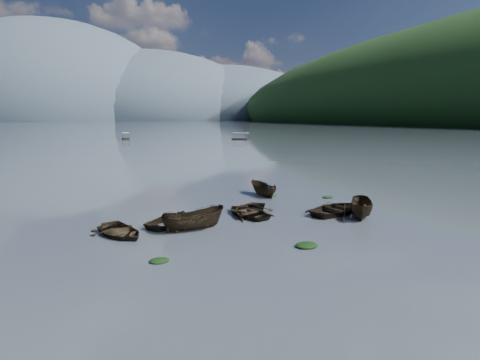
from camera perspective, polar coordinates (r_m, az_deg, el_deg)
name	(u,v)px	position (r m, az deg, el deg)	size (l,w,h in m)	color
ground_plane	(324,250)	(21.31, 12.72, -10.33)	(2400.00, 2400.00, 0.00)	#4B535D
haze_mtn_b	(59,120)	(917.54, -25.92, 8.21)	(520.00, 520.00, 340.00)	#475666
haze_mtn_c	(151,120)	(928.76, -13.38, 8.91)	(520.00, 520.00, 260.00)	#475666
haze_mtn_d	(222,120)	(974.49, -2.75, 9.18)	(520.00, 520.00, 220.00)	#475666
rowboat_0	(116,234)	(24.74, -18.32, -7.77)	(2.75, 3.85, 0.80)	black
rowboat_1	(176,224)	(26.01, -9.67, -6.56)	(3.27, 4.57, 0.95)	black
rowboat_2	(194,229)	(24.52, -7.03, -7.49)	(1.58, 4.20, 1.62)	black
rowboat_3	(247,215)	(27.77, 1.12, -5.38)	(2.98, 4.17, 0.86)	black
rowboat_4	(337,213)	(29.30, 14.59, -4.89)	(3.54, 4.96, 1.03)	black
rowboat_5	(361,217)	(28.73, 18.02, -5.35)	(1.54, 4.10, 1.58)	black
rowboat_6	(120,235)	(24.29, -17.76, -8.06)	(2.76, 3.87, 0.80)	black
rowboat_7	(249,214)	(28.21, 1.41, -5.14)	(3.14, 4.39, 0.91)	black
rowboat_8	(263,195)	(34.64, 3.51, -2.37)	(1.41, 3.74, 1.44)	black
weed_clump_0	(159,262)	(19.65, -12.21, -12.05)	(1.00, 0.82, 0.22)	black
weed_clump_1	(260,219)	(26.82, 3.10, -5.94)	(1.12, 0.90, 0.25)	black
weed_clump_2	(306,247)	(21.58, 10.09, -9.98)	(1.32, 1.05, 0.29)	black
weed_clump_3	(328,198)	(34.52, 13.22, -2.66)	(1.00, 0.84, 0.22)	black
weed_clump_4	(363,203)	(33.43, 18.23, -3.28)	(1.31, 1.04, 0.27)	black
weed_clump_5	(178,220)	(26.89, -9.49, -6.01)	(0.89, 0.72, 0.19)	black
weed_clump_6	(193,223)	(25.92, -7.20, -6.55)	(1.04, 0.86, 0.22)	black
weed_clump_7	(271,196)	(34.57, 4.81, -2.41)	(1.00, 0.80, 0.22)	black
pontoon_centre	(126,139)	(126.30, -17.01, 5.93)	(2.24, 5.39, 2.07)	black
pontoon_right	(241,139)	(120.65, 0.09, 6.20)	(2.22, 5.34, 2.05)	black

